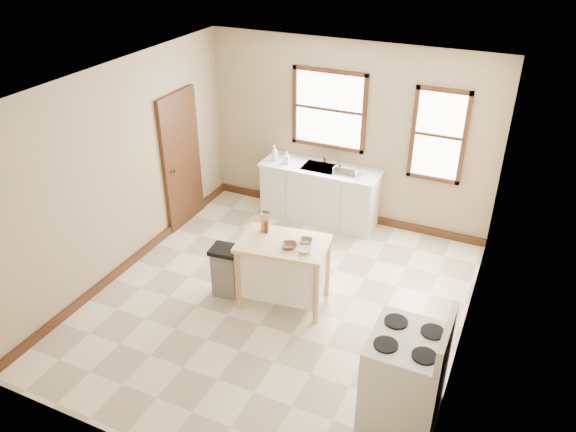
% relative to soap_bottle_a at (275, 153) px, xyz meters
% --- Properties ---
extents(floor, '(5.00, 5.00, 0.00)m').
position_rel_soap_bottle_a_xyz_m(floor, '(1.05, -2.14, -1.05)').
color(floor, '#F0E3BE').
rests_on(floor, ground).
extents(ceiling, '(5.00, 5.00, 0.00)m').
position_rel_soap_bottle_a_xyz_m(ceiling, '(1.05, -2.14, 1.75)').
color(ceiling, white).
rests_on(ceiling, ground).
extents(wall_back, '(4.50, 0.04, 2.80)m').
position_rel_soap_bottle_a_xyz_m(wall_back, '(1.05, 0.36, 0.35)').
color(wall_back, tan).
rests_on(wall_back, ground).
extents(wall_left, '(0.04, 5.00, 2.80)m').
position_rel_soap_bottle_a_xyz_m(wall_left, '(-1.20, -2.14, 0.35)').
color(wall_left, tan).
rests_on(wall_left, ground).
extents(wall_right, '(0.04, 5.00, 2.80)m').
position_rel_soap_bottle_a_xyz_m(wall_right, '(3.30, -2.14, 0.35)').
color(wall_right, tan).
rests_on(wall_right, ground).
extents(window_main, '(1.17, 0.06, 1.22)m').
position_rel_soap_bottle_a_xyz_m(window_main, '(0.75, 0.34, 0.70)').
color(window_main, '#3B1D10').
rests_on(window_main, wall_back).
extents(window_side, '(0.77, 0.06, 1.37)m').
position_rel_soap_bottle_a_xyz_m(window_side, '(2.40, 0.34, 0.55)').
color(window_side, '#3B1D10').
rests_on(window_side, wall_back).
extents(door_left, '(0.06, 0.90, 2.10)m').
position_rel_soap_bottle_a_xyz_m(door_left, '(-1.16, -0.84, 0.00)').
color(door_left, '#3B1D10').
rests_on(door_left, ground).
extents(baseboard_back, '(4.50, 0.04, 0.12)m').
position_rel_soap_bottle_a_xyz_m(baseboard_back, '(1.05, 0.33, -0.99)').
color(baseboard_back, '#3B1D10').
rests_on(baseboard_back, ground).
extents(baseboard_left, '(0.04, 5.00, 0.12)m').
position_rel_soap_bottle_a_xyz_m(baseboard_left, '(-1.17, -2.14, -0.99)').
color(baseboard_left, '#3B1D10').
rests_on(baseboard_left, ground).
extents(sink_counter, '(1.86, 0.62, 0.92)m').
position_rel_soap_bottle_a_xyz_m(sink_counter, '(0.75, 0.06, -0.59)').
color(sink_counter, beige).
rests_on(sink_counter, ground).
extents(faucet, '(0.03, 0.03, 0.22)m').
position_rel_soap_bottle_a_xyz_m(faucet, '(0.75, 0.24, -0.02)').
color(faucet, silver).
rests_on(faucet, sink_counter).
extents(soap_bottle_a, '(0.12, 0.12, 0.25)m').
position_rel_soap_bottle_a_xyz_m(soap_bottle_a, '(0.00, 0.00, 0.00)').
color(soap_bottle_a, '#B2B2B2').
rests_on(soap_bottle_a, sink_counter).
extents(soap_bottle_b, '(0.10, 0.10, 0.19)m').
position_rel_soap_bottle_a_xyz_m(soap_bottle_b, '(0.22, -0.02, -0.03)').
color(soap_bottle_b, '#B2B2B2').
rests_on(soap_bottle_b, sink_counter).
extents(dish_rack, '(0.45, 0.39, 0.09)m').
position_rel_soap_bottle_a_xyz_m(dish_rack, '(1.19, 0.01, -0.08)').
color(dish_rack, silver).
rests_on(dish_rack, sink_counter).
extents(kitchen_island, '(1.17, 0.84, 0.89)m').
position_rel_soap_bottle_a_xyz_m(kitchen_island, '(1.12, -2.08, -0.60)').
color(kitchen_island, '#F5D190').
rests_on(kitchen_island, ground).
extents(knife_block, '(0.13, 0.13, 0.20)m').
position_rel_soap_bottle_a_xyz_m(knife_block, '(0.79, -1.91, -0.06)').
color(knife_block, tan).
rests_on(knife_block, kitchen_island).
extents(pepper_grinder, '(0.05, 0.05, 0.15)m').
position_rel_soap_bottle_a_xyz_m(pepper_grinder, '(0.84, -1.97, -0.08)').
color(pepper_grinder, '#402411').
rests_on(pepper_grinder, kitchen_island).
extents(bowl_a, '(0.25, 0.25, 0.05)m').
position_rel_soap_bottle_a_xyz_m(bowl_a, '(1.23, -2.15, -0.14)').
color(bowl_a, brown).
rests_on(bowl_a, kitchen_island).
extents(bowl_b, '(0.20, 0.20, 0.04)m').
position_rel_soap_bottle_a_xyz_m(bowl_b, '(1.37, -1.97, -0.14)').
color(bowl_b, brown).
rests_on(bowl_b, kitchen_island).
extents(bowl_c, '(0.18, 0.18, 0.05)m').
position_rel_soap_bottle_a_xyz_m(bowl_c, '(1.44, -2.17, -0.13)').
color(bowl_c, white).
rests_on(bowl_c, kitchen_island).
extents(trash_bin, '(0.39, 0.34, 0.69)m').
position_rel_soap_bottle_a_xyz_m(trash_bin, '(0.38, -2.23, -0.70)').
color(trash_bin, slate).
rests_on(trash_bin, ground).
extents(gas_stove, '(0.76, 0.78, 1.22)m').
position_rel_soap_bottle_a_xyz_m(gas_stove, '(2.94, -3.21, -0.44)').
color(gas_stove, silver).
rests_on(gas_stove, ground).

